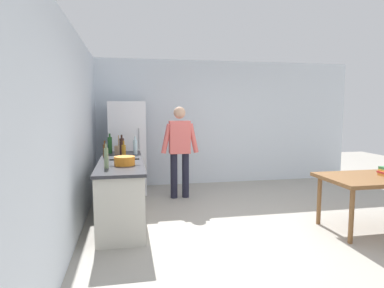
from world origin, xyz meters
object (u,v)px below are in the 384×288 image
(refrigerator, at_px, (127,148))
(bottle_wine_green, at_px, (110,145))
(cooking_pot, at_px, (125,161))
(utensil_jar, at_px, (118,149))
(bottle_vinegar_tall, at_px, (106,158))
(bottle_wine_dark, at_px, (122,147))
(bottle_beer_brown, at_px, (105,150))
(bottle_water_clear, at_px, (135,147))
(dining_table, at_px, (375,182))
(bottle_oil_amber, at_px, (124,152))
(person, at_px, (180,146))

(refrigerator, xyz_separation_m, bottle_wine_green, (-0.29, -0.76, 0.15))
(cooking_pot, bearing_deg, refrigerator, 88.86)
(utensil_jar, distance_m, bottle_vinegar_tall, 1.33)
(utensil_jar, bearing_deg, bottle_wine_dark, -65.53)
(utensil_jar, distance_m, bottle_beer_brown, 0.34)
(bottle_wine_green, bearing_deg, bottle_vinegar_tall, -88.94)
(cooking_pot, xyz_separation_m, bottle_water_clear, (0.17, 1.06, 0.07))
(dining_table, xyz_separation_m, bottle_vinegar_tall, (-3.57, 0.49, 0.36))
(utensil_jar, distance_m, bottle_water_clear, 0.30)
(dining_table, xyz_separation_m, bottle_water_clear, (-3.17, 1.75, 0.35))
(bottle_water_clear, bearing_deg, refrigerator, 97.80)
(bottle_water_clear, bearing_deg, dining_table, -28.88)
(refrigerator, height_order, bottle_wine_dark, refrigerator)
(bottle_oil_amber, bearing_deg, person, 43.26)
(utensil_jar, xyz_separation_m, bottle_wine_green, (-0.13, 0.12, 0.07))
(dining_table, bearing_deg, bottle_oil_amber, 160.28)
(refrigerator, height_order, bottle_oil_amber, refrigerator)
(cooking_pot, distance_m, bottle_wine_dark, 0.97)
(bottle_oil_amber, bearing_deg, refrigerator, 87.95)
(refrigerator, xyz_separation_m, bottle_beer_brown, (-0.35, -1.16, 0.11))
(cooking_pot, xyz_separation_m, bottle_beer_brown, (-0.31, 0.85, 0.05))
(person, distance_m, bottle_oil_amber, 1.38)
(bottle_water_clear, distance_m, bottle_wine_green, 0.47)
(cooking_pot, relative_size, bottle_vinegar_tall, 1.25)
(refrigerator, height_order, dining_table, refrigerator)
(refrigerator, relative_size, bottle_wine_green, 5.29)
(bottle_wine_green, bearing_deg, bottle_wine_dark, -54.05)
(bottle_beer_brown, bearing_deg, dining_table, -22.89)
(bottle_oil_amber, bearing_deg, bottle_beer_brown, 131.45)
(bottle_wine_green, bearing_deg, dining_table, -28.38)
(bottle_wine_green, relative_size, bottle_oil_amber, 1.21)
(bottle_beer_brown, distance_m, bottle_water_clear, 0.53)
(person, distance_m, dining_table, 3.20)
(bottle_beer_brown, height_order, bottle_oil_amber, bottle_oil_amber)
(dining_table, height_order, cooking_pot, cooking_pot)
(bottle_wine_dark, xyz_separation_m, bottle_beer_brown, (-0.27, -0.11, -0.04))
(refrigerator, relative_size, bottle_wine_dark, 5.29)
(bottle_water_clear, distance_m, bottle_oil_amber, 0.58)
(dining_table, distance_m, bottle_vinegar_tall, 3.62)
(refrigerator, height_order, person, refrigerator)
(refrigerator, relative_size, bottle_vinegar_tall, 5.62)
(dining_table, height_order, bottle_water_clear, bottle_water_clear)
(dining_table, relative_size, bottle_vinegar_tall, 4.37)
(bottle_oil_amber, height_order, bottle_vinegar_tall, bottle_vinegar_tall)
(dining_table, height_order, utensil_jar, utensil_jar)
(bottle_wine_dark, bearing_deg, bottle_water_clear, 22.26)
(dining_table, relative_size, cooking_pot, 3.50)
(dining_table, bearing_deg, bottle_wine_dark, 153.93)
(bottle_wine_green, bearing_deg, bottle_beer_brown, -98.57)
(utensil_jar, xyz_separation_m, bottle_oil_amber, (0.11, -0.61, 0.04))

